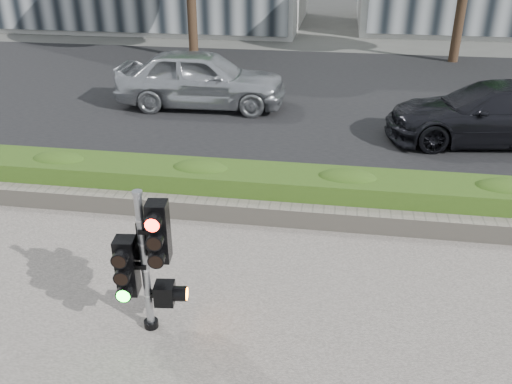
# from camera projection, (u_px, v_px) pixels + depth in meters

# --- Properties ---
(ground) EXTENTS (120.00, 120.00, 0.00)m
(ground) POSITION_uv_depth(u_px,v_px,m) (239.00, 286.00, 7.91)
(ground) COLOR #51514C
(ground) RESTS_ON ground
(road) EXTENTS (60.00, 13.00, 0.02)m
(road) POSITION_uv_depth(u_px,v_px,m) (298.00, 95.00, 16.76)
(road) COLOR black
(road) RESTS_ON ground
(curb) EXTENTS (60.00, 0.25, 0.12)m
(curb) POSITION_uv_depth(u_px,v_px,m) (268.00, 189.00, 10.67)
(curb) COLOR gray
(curb) RESTS_ON ground
(stone_wall) EXTENTS (12.00, 0.32, 0.34)m
(stone_wall) POSITION_uv_depth(u_px,v_px,m) (259.00, 213.00, 9.50)
(stone_wall) COLOR gray
(stone_wall) RESTS_ON sidewalk
(hedge) EXTENTS (12.00, 1.00, 0.68)m
(hedge) POSITION_uv_depth(u_px,v_px,m) (264.00, 188.00, 10.01)
(hedge) COLOR olive
(hedge) RESTS_ON sidewalk
(traffic_signal) EXTENTS (0.70, 0.54, 1.97)m
(traffic_signal) POSITION_uv_depth(u_px,v_px,m) (147.00, 255.00, 6.61)
(traffic_signal) COLOR black
(traffic_signal) RESTS_ON sidewalk
(car_silver) EXTENTS (4.85, 2.08, 1.63)m
(car_silver) POSITION_uv_depth(u_px,v_px,m) (201.00, 78.00, 15.34)
(car_silver) COLOR #B0B3B8
(car_silver) RESTS_ON road
(car_dark) EXTENTS (5.10, 2.57, 1.42)m
(car_dark) POSITION_uv_depth(u_px,v_px,m) (491.00, 113.00, 12.86)
(car_dark) COLOR black
(car_dark) RESTS_ON road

